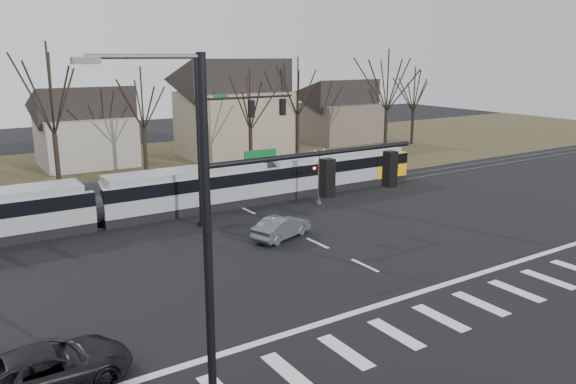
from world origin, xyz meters
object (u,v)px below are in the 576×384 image
rail_crossing_signal (319,178)px  suv (47,369)px  sedan (282,227)px  tram (186,189)px

rail_crossing_signal → suv: bearing=-146.1°
sedan → suv: size_ratio=0.79×
rail_crossing_signal → tram: bearing=159.4°
sedan → rail_crossing_signal: 8.01m
tram → rail_crossing_signal: size_ratio=9.37×
suv → rail_crossing_signal: rail_crossing_signal is taller
sedan → rail_crossing_signal: bearing=-71.5°
tram → sedan: tram is taller
tram → rail_crossing_signal: 9.10m
suv → tram: bearing=-38.0°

